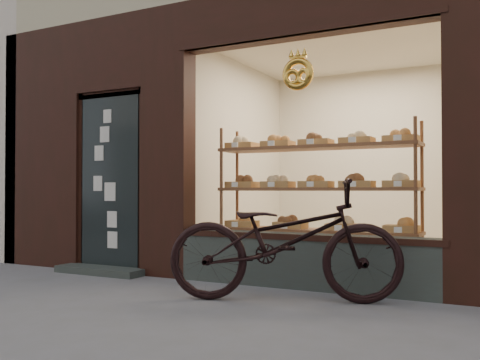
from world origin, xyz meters
The scene contains 3 objects.
ground centered at (0.00, 0.00, 0.00)m, with size 90.00×90.00×0.00m, color slate.
display_shelf centered at (0.45, 2.55, 0.89)m, with size 2.20×0.45×1.70m.
bicycle centered at (0.54, 1.45, 0.54)m, with size 0.72×2.07×1.09m, color black.
Camera 1 is at (2.39, -2.96, 0.99)m, focal length 40.00 mm.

